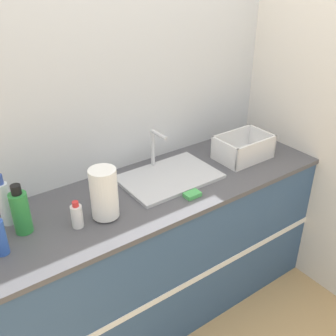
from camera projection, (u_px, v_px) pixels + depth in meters
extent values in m
plane|color=tan|center=(190.00, 334.00, 2.47)|extent=(12.00, 12.00, 0.00)
cube|color=silver|center=(125.00, 108.00, 2.32)|extent=(4.45, 0.06, 2.60)
cube|color=silver|center=(289.00, 91.00, 2.61)|extent=(0.06, 2.64, 2.60)
cube|color=#33517A|center=(160.00, 251.00, 2.48)|extent=(2.05, 0.64, 0.90)
cube|color=white|center=(191.00, 281.00, 2.26)|extent=(2.05, 0.01, 0.04)
cube|color=#4C4C51|center=(159.00, 188.00, 2.26)|extent=(2.08, 0.66, 0.03)
cube|color=silver|center=(169.00, 177.00, 2.32)|extent=(0.56, 0.38, 0.02)
cylinder|color=silver|center=(153.00, 148.00, 2.38)|extent=(0.02, 0.02, 0.23)
cylinder|color=silver|center=(159.00, 135.00, 2.28)|extent=(0.02, 0.14, 0.02)
cylinder|color=#4C4C51|center=(106.00, 216.00, 1.99)|extent=(0.10, 0.10, 0.01)
cylinder|color=white|center=(104.00, 193.00, 1.92)|extent=(0.14, 0.14, 0.26)
cube|color=white|center=(242.00, 157.00, 2.56)|extent=(0.35, 0.24, 0.01)
cube|color=white|center=(256.00, 152.00, 2.44)|extent=(0.35, 0.01, 0.14)
cube|color=white|center=(231.00, 140.00, 2.60)|extent=(0.35, 0.01, 0.14)
cube|color=white|center=(224.00, 153.00, 2.44)|extent=(0.01, 0.24, 0.14)
cube|color=white|center=(261.00, 140.00, 2.61)|extent=(0.01, 0.24, 0.14)
cylinder|color=#2D8C3D|center=(21.00, 213.00, 1.84)|extent=(0.08, 0.08, 0.21)
cylinder|color=black|center=(16.00, 190.00, 1.77)|extent=(0.05, 0.05, 0.05)
cylinder|color=white|center=(77.00, 216.00, 1.89)|extent=(0.06, 0.06, 0.12)
cylinder|color=red|center=(75.00, 204.00, 1.86)|extent=(0.03, 0.03, 0.03)
cylinder|color=silver|center=(5.00, 204.00, 1.89)|extent=(0.06, 0.06, 0.22)
cube|color=#4CB259|center=(192.00, 195.00, 2.15)|extent=(0.09, 0.06, 0.02)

